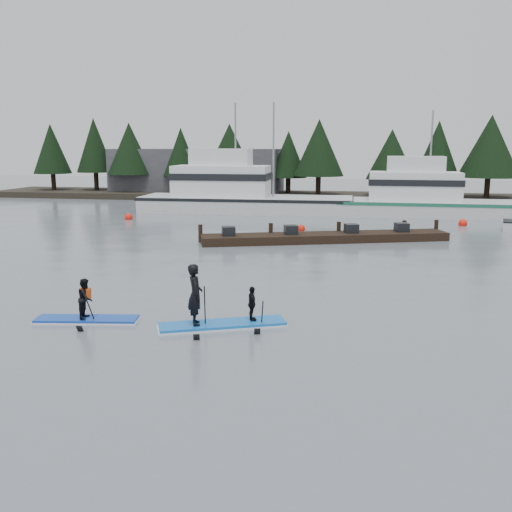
% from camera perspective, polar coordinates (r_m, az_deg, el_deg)
% --- Properties ---
extents(ground, '(160.00, 160.00, 0.00)m').
position_cam_1_polar(ground, '(16.78, -4.02, -7.53)').
color(ground, slate).
rests_on(ground, ground).
extents(far_shore, '(70.00, 8.00, 0.60)m').
position_cam_1_polar(far_shore, '(57.72, 7.01, 5.89)').
color(far_shore, '#2D281E').
rests_on(far_shore, ground).
extents(treeline, '(60.00, 4.00, 8.00)m').
position_cam_1_polar(treeline, '(57.74, 7.00, 5.59)').
color(treeline, black).
rests_on(treeline, ground).
extents(waterfront_building, '(18.00, 6.00, 5.00)m').
position_cam_1_polar(waterfront_building, '(62.15, -5.92, 8.30)').
color(waterfront_building, '#4C4C51').
rests_on(waterfront_building, ground).
extents(fishing_boat_large, '(17.31, 5.35, 9.74)m').
position_cam_1_polar(fishing_boat_large, '(46.96, -1.64, 5.36)').
color(fishing_boat_large, silver).
rests_on(fishing_boat_large, ground).
extents(fishing_boat_medium, '(15.17, 4.46, 8.92)m').
position_cam_1_polar(fishing_boat_medium, '(46.07, 17.17, 4.64)').
color(fishing_boat_medium, silver).
rests_on(fishing_boat_medium, ground).
extents(floating_dock, '(13.80, 6.49, 0.47)m').
position_cam_1_polar(floating_dock, '(32.41, 6.97, 1.86)').
color(floating_dock, black).
rests_on(floating_dock, ground).
extents(buoy_c, '(0.59, 0.59, 0.59)m').
position_cam_1_polar(buoy_c, '(41.10, 19.96, 2.87)').
color(buoy_c, '#FF1C0C').
rests_on(buoy_c, ground).
extents(buoy_b, '(0.49, 0.49, 0.49)m').
position_cam_1_polar(buoy_b, '(36.44, 4.55, 2.54)').
color(buoy_b, '#FF1C0C').
rests_on(buoy_b, ground).
extents(buoy_a, '(0.58, 0.58, 0.58)m').
position_cam_1_polar(buoy_a, '(42.97, -12.61, 3.59)').
color(buoy_a, '#FF1C0C').
rests_on(buoy_a, ground).
extents(paddleboard_solo, '(3.19, 1.27, 1.82)m').
position_cam_1_polar(paddleboard_solo, '(18.29, -16.61, -4.93)').
color(paddleboard_solo, '#133FB2').
rests_on(paddleboard_solo, ground).
extents(paddleboard_duo, '(3.80, 2.32, 2.47)m').
position_cam_1_polar(paddleboard_duo, '(16.97, -4.17, -5.18)').
color(paddleboard_duo, blue).
rests_on(paddleboard_duo, ground).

